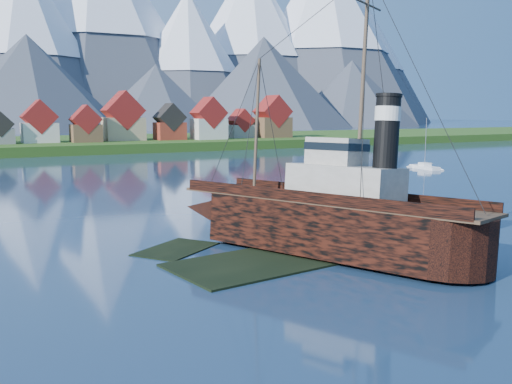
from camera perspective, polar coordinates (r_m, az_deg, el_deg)
name	(u,v)px	position (r m, az deg, el deg)	size (l,w,h in m)	color
ground	(289,252)	(53.97, 3.30, -6.03)	(1400.00, 1400.00, 0.00)	navy
shoal	(293,249)	(56.73, 3.71, -5.70)	(31.71, 21.24, 1.14)	black
shore_bank	(40,149)	(216.82, -20.75, 4.07)	(600.00, 80.00, 3.20)	#224313
seawall	(58,156)	(179.27, -19.18, 3.42)	(600.00, 2.50, 2.00)	#3F3D38
tugboat_wreck	(317,215)	(54.67, 6.11, -2.31)	(7.80, 33.60, 26.63)	black
sailboat_d	(425,168)	(136.83, 16.51, 2.34)	(3.72, 9.21, 12.23)	white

